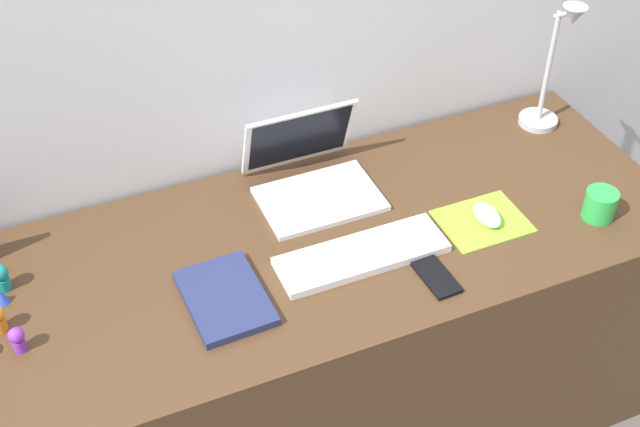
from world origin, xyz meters
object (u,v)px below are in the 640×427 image
Objects in this scene: coffee_mug at (600,205)px; toy_figurine_blue at (1,297)px; laptop at (310,171)px; desk_lamp at (554,70)px; mouse at (487,215)px; notebook_pad at (225,298)px; cell_phone at (436,277)px; toy_figurine_teal at (1,277)px; keyboard at (362,255)px; toy_figurine_purple at (17,339)px.

coffee_mug is 1.43m from toy_figurine_blue.
laptop is 0.77× the size of desk_lamp.
desk_lamp is (0.36, 0.29, 0.17)m from mouse.
laptop is at bearing 40.34° from notebook_pad.
toy_figurine_teal reaches higher than cell_phone.
mouse is at bearing -0.52° from keyboard.
toy_figurine_blue reaches higher than keyboard.
keyboard and notebook_pad have the same top height.
notebook_pad is (-1.04, -0.29, -0.18)m from desk_lamp.
keyboard is 0.78m from desk_lamp.
cell_phone is 0.48m from coffee_mug.
notebook_pad is 0.95m from coffee_mug.
toy_figurine_teal is at bearing 92.34° from toy_figurine_purple.
laptop reaches higher than cell_phone.
keyboard is 0.18m from cell_phone.
keyboard reaches higher than cell_phone.
cell_phone is at bearing -16.62° from notebook_pad.
coffee_mug is at bearing -104.25° from desk_lamp.
toy_figurine_teal is (-0.78, -0.06, -0.02)m from laptop.
keyboard is at bearing 131.91° from cell_phone.
toy_figurine_teal is at bearing 150.65° from notebook_pad.
keyboard is at bearing -13.01° from toy_figurine_blue.
notebook_pad is (-0.68, -0.00, -0.01)m from mouse.
toy_figurine_blue reaches higher than notebook_pad.
desk_lamp is 1.51m from toy_figurine_purple.
toy_figurine_blue is at bearing -176.21° from desk_lamp.
keyboard is at bearing -16.10° from toy_figurine_teal.
keyboard is at bearing -0.62° from notebook_pad.
coffee_mug is at bearing -32.29° from laptop.
coffee_mug is (0.61, -0.39, -0.01)m from laptop.
keyboard is 5.13× the size of coffee_mug.
coffee_mug is (0.48, 0.04, 0.03)m from cell_phone.
mouse reaches higher than keyboard.
cell_phone is at bearing -9.97° from toy_figurine_purple.
keyboard is 3.20× the size of cell_phone.
coffee_mug is at bearing -8.93° from keyboard.
desk_lamp is 1.50m from toy_figurine_teal.
cell_phone is at bearing -21.36° from toy_figurine_teal.
coffee_mug is (0.94, -0.09, 0.03)m from notebook_pad.
cell_phone is 0.73m from desk_lamp.
toy_figurine_purple is (-0.77, -0.26, -0.02)m from laptop.
notebook_pad is 3.00× the size of coffee_mug.
cell_phone is 0.53× the size of notebook_pad.
toy_figurine_purple is at bearing -83.75° from toy_figurine_blue.
coffee_mug reaches higher than toy_figurine_teal.
laptop is 2.34× the size of cell_phone.
toy_figurine_blue is (-0.79, -0.11, -0.03)m from laptop.
laptop reaches higher than toy_figurine_purple.
toy_figurine_purple is (-1.48, -0.25, -0.15)m from desk_lamp.
toy_figurine_blue is (-0.01, -0.04, -0.02)m from toy_figurine_teal.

